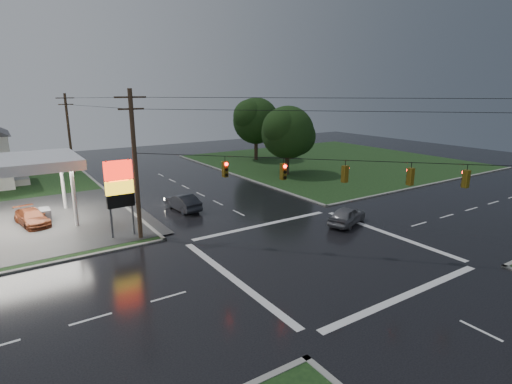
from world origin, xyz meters
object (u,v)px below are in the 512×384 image
tree_ne_far (257,121)px  utility_pole_n (69,133)px  pylon_sign (119,186)px  utility_pole_nw (135,164)px  tree_ne_near (289,133)px  car_north (183,202)px  car_pump (32,218)px  car_crossing (347,215)px

tree_ne_far → utility_pole_n: bearing=171.5°
pylon_sign → utility_pole_nw: utility_pole_nw is taller
utility_pole_n → tree_ne_far: bearing=-8.5°
tree_ne_near → tree_ne_far: 12.39m
utility_pole_n → car_north: size_ratio=2.28×
tree_ne_far → car_pump: (-33.19, -16.54, -5.52)m
pylon_sign → car_crossing: (16.45, -7.15, -3.25)m
car_north → car_crossing: size_ratio=1.03×
utility_pole_nw → car_crossing: 17.35m
utility_pole_nw → car_crossing: (15.45, -6.15, -4.96)m
utility_pole_nw → car_crossing: utility_pole_nw is taller
pylon_sign → car_pump: (-5.54, 6.95, -3.35)m
tree_ne_near → utility_pole_n: bearing=145.9°
car_crossing → car_pump: car_crossing is taller
car_crossing → utility_pole_n: bearing=3.1°
tree_ne_far → car_pump: size_ratio=2.15×
tree_ne_far → car_north: 29.07m
tree_ne_far → car_north: size_ratio=2.13×
car_north → car_crossing: 14.97m
car_north → tree_ne_near: bearing=-162.7°
car_crossing → utility_pole_nw: bearing=47.4°
tree_ne_far → car_crossing: tree_ne_far is taller
pylon_sign → utility_pole_nw: size_ratio=0.55×
car_pump → tree_ne_far: bearing=14.6°
utility_pole_nw → car_pump: (-6.54, 7.95, -5.06)m
utility_pole_nw → utility_pole_n: 28.50m
car_north → car_pump: 12.49m
tree_ne_near → tree_ne_far: size_ratio=0.92×
tree_ne_near → car_north: (-18.01, -7.33, -4.80)m
utility_pole_nw → utility_pole_n: (0.00, 28.50, -0.25)m
utility_pole_n → car_north: utility_pole_n is taller
car_north → car_crossing: (9.81, -11.31, 0.00)m
utility_pole_nw → tree_ne_far: size_ratio=1.12×
utility_pole_n → car_pump: bearing=-107.7°
tree_ne_near → car_crossing: bearing=-113.7°
utility_pole_nw → car_pump: utility_pole_nw is taller
utility_pole_n → car_crossing: utility_pole_n is taller
car_crossing → car_pump: 26.12m
car_north → utility_pole_n: bearing=-81.2°
pylon_sign → utility_pole_n: utility_pole_n is taller
utility_pole_n → car_north: (5.64, -23.34, -4.71)m
car_north → car_crossing: bearing=126.1°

